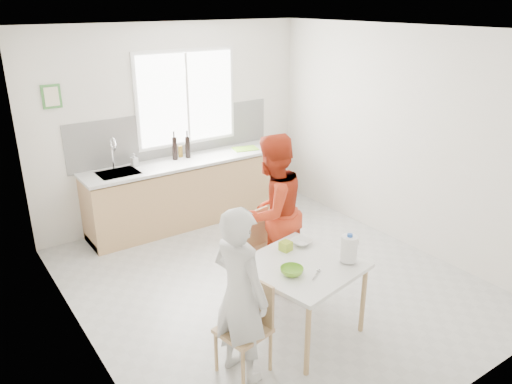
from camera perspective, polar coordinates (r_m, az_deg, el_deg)
ground at (r=5.71m, az=1.56°, el=-10.09°), size 4.50×4.50×0.00m
room_shell at (r=5.05m, az=1.74°, el=6.06°), size 4.50×4.50×4.50m
window at (r=7.00m, az=-7.93°, el=10.60°), size 1.50×0.06×1.30m
backsplash at (r=7.03m, az=-9.24°, el=6.60°), size 3.00×0.02×0.65m
picture_frame at (r=6.39m, az=-22.34°, el=10.06°), size 0.22×0.03×0.28m
kitchen_counter at (r=7.03m, az=-7.85°, el=-0.25°), size 2.84×0.64×1.37m
dining_table at (r=4.61m, az=5.22°, el=-9.02°), size 1.11×1.11×0.73m
chair_left at (r=4.29m, az=-0.89°, el=-14.72°), size 0.44×0.44×0.82m
chair_far at (r=5.39m, az=0.77°, el=-6.28°), size 0.47×0.47×0.87m
person_white at (r=4.06m, az=-1.84°, el=-11.68°), size 0.47×0.62×1.52m
person_red at (r=5.29m, az=1.81°, el=-2.35°), size 0.94×0.79×1.70m
bowl_green at (r=4.39m, az=4.11°, el=-9.00°), size 0.24×0.24×0.06m
bowl_white at (r=4.90m, az=5.21°, el=-5.73°), size 0.23×0.23×0.05m
milk_jug at (r=4.60m, az=10.62°, el=-6.33°), size 0.21×0.15×0.26m
green_box at (r=4.77m, az=3.42°, el=-6.19°), size 0.12×0.12×0.09m
spoon at (r=4.40m, az=6.84°, el=-9.42°), size 0.14×0.09×0.01m
cutting_board at (r=7.30m, az=-1.23°, el=4.97°), size 0.40×0.33×0.01m
wine_bottle_a at (r=6.85m, az=-9.28°, el=4.96°), size 0.07×0.07×0.32m
wine_bottle_b at (r=6.92m, az=-7.82°, el=5.12°), size 0.07×0.07×0.30m
jar_amber at (r=6.98m, az=-8.62°, el=4.60°), size 0.06×0.06×0.16m
soap_bottle at (r=6.70m, az=-13.74°, el=3.60°), size 0.09×0.09×0.17m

